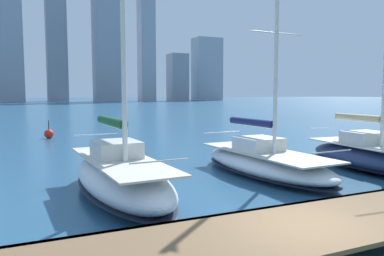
{
  "coord_description": "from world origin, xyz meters",
  "views": [
    {
      "loc": [
        5.52,
        6.28,
        3.47
      ],
      "look_at": [
        -0.07,
        -6.15,
        2.2
      ],
      "focal_mm": 35.0,
      "sensor_mm": 36.0,
      "label": 1
    }
  ],
  "objects_px": {
    "sailboat_tan": "(371,155)",
    "sailboat_navy": "(265,161)",
    "sailboat_forest": "(120,176)",
    "channel_buoy": "(49,134)"
  },
  "relations": [
    {
      "from": "sailboat_tan",
      "to": "sailboat_navy",
      "type": "bearing_deg",
      "value": -12.1
    },
    {
      "from": "sailboat_tan",
      "to": "sailboat_forest",
      "type": "xyz_separation_m",
      "value": [
        11.47,
        -0.17,
        0.05
      ]
    },
    {
      "from": "sailboat_tan",
      "to": "channel_buoy",
      "type": "bearing_deg",
      "value": -55.86
    },
    {
      "from": "sailboat_tan",
      "to": "sailboat_forest",
      "type": "bearing_deg",
      "value": -0.83
    },
    {
      "from": "channel_buoy",
      "to": "sailboat_tan",
      "type": "bearing_deg",
      "value": 124.14
    },
    {
      "from": "sailboat_navy",
      "to": "channel_buoy",
      "type": "xyz_separation_m",
      "value": [
        7.58,
        -17.55,
        -0.24
      ]
    },
    {
      "from": "sailboat_navy",
      "to": "channel_buoy",
      "type": "distance_m",
      "value": 19.12
    },
    {
      "from": "sailboat_tan",
      "to": "channel_buoy",
      "type": "xyz_separation_m",
      "value": [
        12.63,
        -18.64,
        -0.33
      ]
    },
    {
      "from": "sailboat_tan",
      "to": "channel_buoy",
      "type": "height_order",
      "value": "sailboat_tan"
    },
    {
      "from": "sailboat_navy",
      "to": "sailboat_forest",
      "type": "distance_m",
      "value": 6.48
    }
  ]
}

